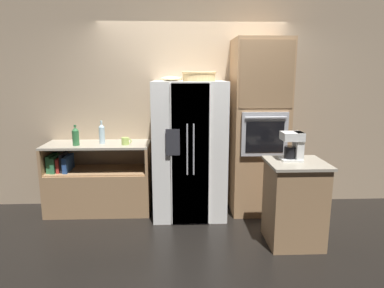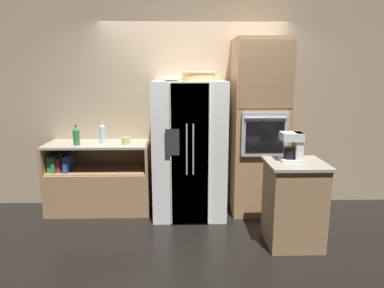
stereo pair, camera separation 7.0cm
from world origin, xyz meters
The scene contains 12 objects.
ground_plane centered at (0.00, 0.00, 0.00)m, with size 20.00×20.00×0.00m, color black.
wall_back centered at (0.00, 0.48, 1.40)m, with size 12.00×0.06×2.80m.
counter_left centered at (-1.28, 0.16, 0.34)m, with size 1.35×0.57×0.93m.
refrigerator centered at (-0.06, 0.05, 0.87)m, with size 0.91×0.82×1.74m.
wall_oven centered at (0.84, 0.12, 1.13)m, with size 0.69×0.70×2.26m.
island_counter centered at (1.04, -0.83, 0.46)m, with size 0.61×0.59×0.92m.
wicker_basket centered at (0.06, -0.02, 1.80)m, with size 0.42×0.42×0.12m.
fruit_bowl centered at (-0.28, -0.02, 1.77)m, with size 0.27×0.27×0.06m.
bottle_tall centered at (-1.20, 0.17, 1.06)m, with size 0.08×0.08×0.30m.
bottle_short centered at (-1.50, 0.05, 1.05)m, with size 0.09×0.09×0.26m.
mug centered at (-0.88, 0.07, 0.98)m, with size 0.13×0.10×0.09m.
coffee_maker centered at (1.02, -0.77, 1.09)m, with size 0.22×0.20×0.31m.
Camera 1 is at (-0.21, -4.26, 1.83)m, focal length 32.00 mm.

